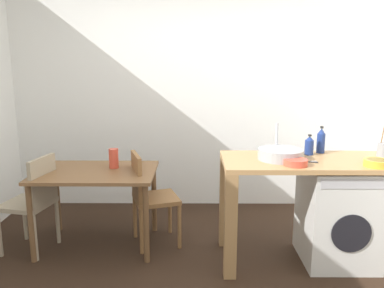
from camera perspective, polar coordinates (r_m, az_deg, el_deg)
name	(u,v)px	position (r m, az deg, el deg)	size (l,w,h in m)	color
ground_plane	(190,277)	(3.36, -0.28, -18.98)	(5.46, 5.46, 0.00)	black
wall_back	(192,95)	(4.65, -0.05, 7.27)	(4.60, 0.10, 2.70)	white
dining_table	(96,181)	(3.74, -13.90, -5.26)	(1.10, 0.76, 0.74)	brown
chair_person_seat	(34,199)	(3.84, -22.22, -7.44)	(0.48, 0.48, 0.90)	gray
chair_opposite	(148,194)	(3.72, -6.46, -7.27)	(0.50, 0.50, 0.90)	olive
kitchen_counter	(285,177)	(3.41, 13.58, -4.80)	(1.50, 0.68, 0.92)	tan
washing_machine	(338,214)	(3.65, 20.69, -9.63)	(0.60, 0.61, 0.86)	silver
sink_basin	(280,154)	(3.35, 12.89, -1.47)	(0.38, 0.38, 0.09)	#9EA0A5
tap	(277,139)	(3.50, 12.34, 0.72)	(0.02, 0.02, 0.28)	#B2B2B7
bottle_tall_green	(309,146)	(3.58, 16.87, -0.23)	(0.08, 0.08, 0.18)	navy
bottle_squat_brown	(321,141)	(3.68, 18.45, 0.45)	(0.07, 0.07, 0.24)	navy
mixing_bowl	(296,162)	(3.18, 15.00, -2.57)	(0.19, 0.19, 0.05)	#D84C38
utensil_crock	(384,150)	(3.69, 26.40, -0.82)	(0.11, 0.11, 0.30)	gray
colander	(377,163)	(3.38, 25.57, -2.47)	(0.20, 0.20, 0.06)	gold
vase	(114,158)	(3.75, -11.45, -2.09)	(0.09, 0.09, 0.19)	#D84C38
scissors	(309,162)	(3.32, 16.81, -2.54)	(0.15, 0.06, 0.01)	#B2B2B7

